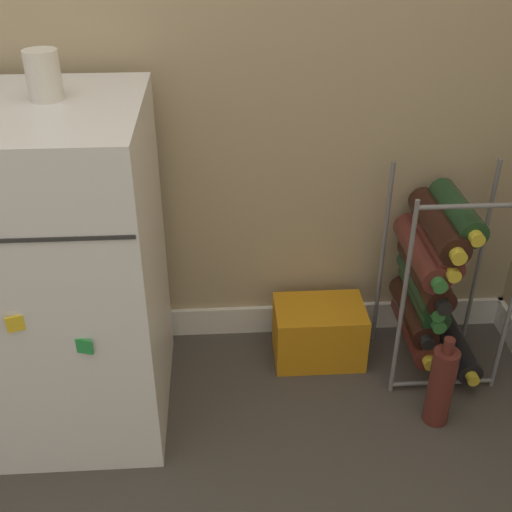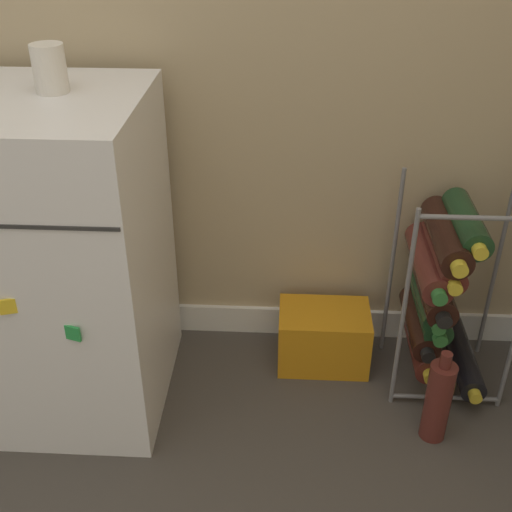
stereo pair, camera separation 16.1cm
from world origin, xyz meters
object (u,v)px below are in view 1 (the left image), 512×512
object	(u,v)px
fridge_top_cup	(43,75)
mini_fridge	(43,274)
soda_box	(319,332)
loose_bottle_floor	(441,386)
wine_rack	(430,277)

from	to	relation	value
fridge_top_cup	mini_fridge	bearing A→B (deg)	-150.22
soda_box	loose_bottle_floor	bearing A→B (deg)	-45.55
mini_fridge	loose_bottle_floor	bearing A→B (deg)	-7.46
wine_rack	fridge_top_cup	size ratio (longest dim) A/B	5.69
wine_rack	soda_box	world-z (taller)	wine_rack
loose_bottle_floor	soda_box	bearing A→B (deg)	134.45
mini_fridge	soda_box	xyz separation A→B (m)	(0.71, 0.15, -0.33)
soda_box	wine_rack	bearing A→B (deg)	-9.84
soda_box	fridge_top_cup	distance (m)	1.02
wine_rack	fridge_top_cup	world-z (taller)	fridge_top_cup
soda_box	fridge_top_cup	world-z (taller)	fridge_top_cup
fridge_top_cup	soda_box	bearing A→B (deg)	9.70
mini_fridge	wine_rack	size ratio (longest dim) A/B	1.40
loose_bottle_floor	mini_fridge	bearing A→B (deg)	172.54
soda_box	mini_fridge	bearing A→B (deg)	-168.08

